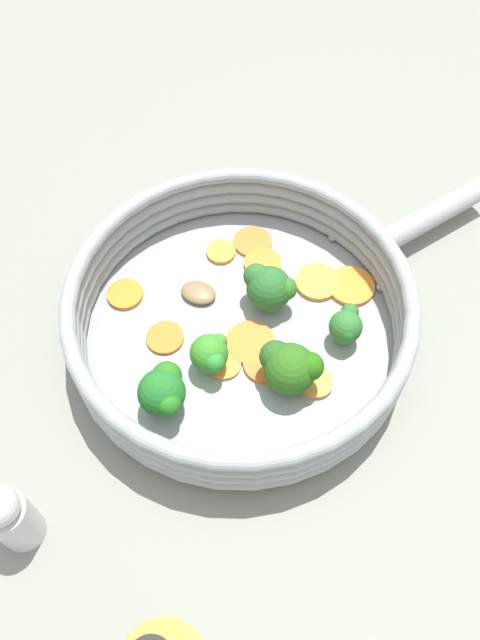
# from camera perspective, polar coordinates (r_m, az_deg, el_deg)

# --- Properties ---
(ground_plane) EXTENTS (4.00, 4.00, 0.00)m
(ground_plane) POSITION_cam_1_polar(r_m,az_deg,el_deg) (0.61, 0.00, -1.42)
(ground_plane) COLOR gray
(skillet) EXTENTS (0.31, 0.31, 0.01)m
(skillet) POSITION_cam_1_polar(r_m,az_deg,el_deg) (0.61, 0.00, -1.10)
(skillet) COLOR #939699
(skillet) RESTS_ON ground_plane
(skillet_rim_wall) EXTENTS (0.32, 0.32, 0.06)m
(skillet_rim_wall) POSITION_cam_1_polar(r_m,az_deg,el_deg) (0.58, 0.00, 0.79)
(skillet_rim_wall) COLOR #92999E
(skillet_rim_wall) RESTS_ON skillet
(skillet_handle) EXTENTS (0.12, 0.14, 0.03)m
(skillet_handle) POSITION_cam_1_polar(r_m,az_deg,el_deg) (0.70, 16.57, 8.85)
(skillet_handle) COLOR #999B9E
(skillet_handle) RESTS_ON skillet
(skillet_rivet_left) EXTENTS (0.01, 0.01, 0.01)m
(skillet_rivet_left) POSITION_cam_1_polar(r_m,az_deg,el_deg) (0.64, 12.71, 2.95)
(skillet_rivet_left) COLOR #979694
(skillet_rivet_left) RESTS_ON skillet
(skillet_rivet_right) EXTENTS (0.01, 0.01, 0.01)m
(skillet_rivet_right) POSITION_cam_1_polar(r_m,az_deg,el_deg) (0.67, 8.47, 7.48)
(skillet_rivet_right) COLOR #909A95
(skillet_rivet_right) RESTS_ON skillet
(carrot_slice_0) EXTENTS (0.03, 0.03, 0.00)m
(carrot_slice_0) POSITION_cam_1_polar(r_m,az_deg,el_deg) (0.58, -1.45, -4.09)
(carrot_slice_0) COLOR orange
(carrot_slice_0) RESTS_ON skillet
(carrot_slice_1) EXTENTS (0.05, 0.05, 0.00)m
(carrot_slice_1) POSITION_cam_1_polar(r_m,az_deg,el_deg) (0.60, -6.86, -1.62)
(carrot_slice_1) COLOR orange
(carrot_slice_1) RESTS_ON skillet
(carrot_slice_2) EXTENTS (0.04, 0.04, 0.01)m
(carrot_slice_2) POSITION_cam_1_polar(r_m,az_deg,el_deg) (0.57, 6.96, -5.69)
(carrot_slice_2) COLOR orange
(carrot_slice_2) RESTS_ON skillet
(carrot_slice_3) EXTENTS (0.05, 0.05, 0.00)m
(carrot_slice_3) POSITION_cam_1_polar(r_m,az_deg,el_deg) (0.59, 0.95, -2.11)
(carrot_slice_3) COLOR orange
(carrot_slice_3) RESTS_ON skillet
(carrot_slice_4) EXTENTS (0.04, 0.04, 0.00)m
(carrot_slice_4) POSITION_cam_1_polar(r_m,az_deg,el_deg) (0.65, -1.74, 6.24)
(carrot_slice_4) COLOR orange
(carrot_slice_4) RESTS_ON skillet
(carrot_slice_5) EXTENTS (0.05, 0.05, 0.01)m
(carrot_slice_5) POSITION_cam_1_polar(r_m,az_deg,el_deg) (0.63, -10.46, 2.32)
(carrot_slice_5) COLOR orange
(carrot_slice_5) RESTS_ON skillet
(carrot_slice_6) EXTENTS (0.05, 0.05, 0.00)m
(carrot_slice_6) POSITION_cam_1_polar(r_m,az_deg,el_deg) (0.58, 2.35, -3.96)
(carrot_slice_6) COLOR orange
(carrot_slice_6) RESTS_ON skillet
(carrot_slice_7) EXTENTS (0.05, 0.05, 0.01)m
(carrot_slice_7) POSITION_cam_1_polar(r_m,az_deg,el_deg) (0.63, 7.08, 3.47)
(carrot_slice_7) COLOR #F99C35
(carrot_slice_7) RESTS_ON skillet
(carrot_slice_8) EXTENTS (0.06, 0.06, 0.01)m
(carrot_slice_8) POSITION_cam_1_polar(r_m,az_deg,el_deg) (0.64, 10.12, 3.07)
(carrot_slice_8) COLOR orange
(carrot_slice_8) RESTS_ON skillet
(carrot_slice_9) EXTENTS (0.05, 0.05, 0.00)m
(carrot_slice_9) POSITION_cam_1_polar(r_m,az_deg,el_deg) (0.66, 1.48, 7.12)
(carrot_slice_9) COLOR orange
(carrot_slice_9) RESTS_ON skillet
(carrot_slice_10) EXTENTS (0.05, 0.05, 0.01)m
(carrot_slice_10) POSITION_cam_1_polar(r_m,az_deg,el_deg) (0.64, 2.07, 5.19)
(carrot_slice_10) COLOR orange
(carrot_slice_10) RESTS_ON skillet
(broccoli_floret_0) EXTENTS (0.04, 0.05, 0.05)m
(broccoli_floret_0) POSITION_cam_1_polar(r_m,az_deg,el_deg) (0.60, 2.57, 3.09)
(broccoli_floret_0) COLOR #7EA752
(broccoli_floret_0) RESTS_ON skillet
(broccoli_floret_1) EXTENTS (0.05, 0.06, 0.05)m
(broccoli_floret_1) POSITION_cam_1_polar(r_m,az_deg,el_deg) (0.55, 4.57, -4.28)
(broccoli_floret_1) COLOR #71975B
(broccoli_floret_1) RESTS_ON skillet
(broccoli_floret_2) EXTENTS (0.05, 0.04, 0.05)m
(broccoli_floret_2) POSITION_cam_1_polar(r_m,az_deg,el_deg) (0.54, -7.03, -6.44)
(broccoli_floret_2) COLOR #88B46F
(broccoli_floret_2) RESTS_ON skillet
(broccoli_floret_3) EXTENTS (0.04, 0.03, 0.04)m
(broccoli_floret_3) POSITION_cam_1_polar(r_m,az_deg,el_deg) (0.59, 9.68, -0.37)
(broccoli_floret_3) COLOR #5F8E56
(broccoli_floret_3) RESTS_ON skillet
(broccoli_floret_4) EXTENTS (0.04, 0.04, 0.04)m
(broccoli_floret_4) POSITION_cam_1_polar(r_m,az_deg,el_deg) (0.56, -2.72, -3.12)
(broccoli_floret_4) COLOR #8AB368
(broccoli_floret_4) RESTS_ON skillet
(mushroom_piece_0) EXTENTS (0.04, 0.04, 0.01)m
(mushroom_piece_0) POSITION_cam_1_polar(r_m,az_deg,el_deg) (0.62, -3.82, 2.52)
(mushroom_piece_0) COLOR olive
(mushroom_piece_0) RESTS_ON skillet
(salt_shaker) EXTENTS (0.04, 0.04, 0.09)m
(salt_shaker) POSITION_cam_1_polar(r_m,az_deg,el_deg) (0.53, -20.31, -16.53)
(salt_shaker) COLOR silver
(salt_shaker) RESTS_ON ground_plane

